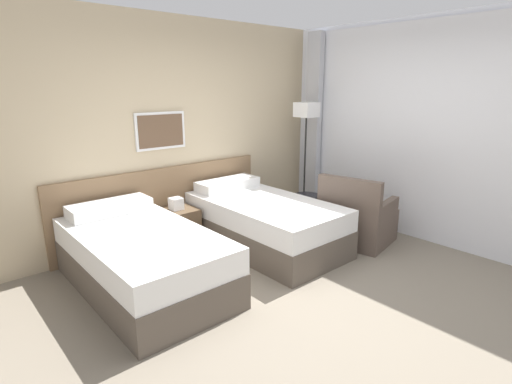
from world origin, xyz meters
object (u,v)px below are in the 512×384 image
object	(u,v)px
floor_lamp	(306,120)
armchair	(357,221)
side_table	(307,207)
bed_near_window	(264,222)
bed_near_door	(142,259)
nightstand	(177,227)

from	to	relation	value
floor_lamp	armchair	size ratio (longest dim) A/B	1.85
floor_lamp	side_table	bearing A→B (deg)	-134.65
floor_lamp	side_table	world-z (taller)	floor_lamp
bed_near_window	floor_lamp	bearing A→B (deg)	20.17
bed_near_door	armchair	size ratio (longest dim) A/B	2.13
nightstand	side_table	distance (m)	1.68
bed_near_window	armchair	xyz separation A→B (m)	(0.95, -0.66, -0.02)
bed_near_window	floor_lamp	distance (m)	1.71
armchair	floor_lamp	bearing A→B (deg)	-24.21
floor_lamp	armchair	distance (m)	1.62
side_table	armchair	world-z (taller)	armchair
bed_near_window	side_table	size ratio (longest dim) A/B	3.71
nightstand	floor_lamp	distance (m)	2.33
nightstand	armchair	distance (m)	2.20
bed_near_door	nightstand	distance (m)	1.05
armchair	bed_near_door	bearing A→B (deg)	63.72
bed_near_door	bed_near_window	size ratio (longest dim) A/B	1.00
nightstand	floor_lamp	xyz separation A→B (m)	(1.98, -0.25, 1.19)
bed_near_window	nightstand	xyz separation A→B (m)	(-0.79, 0.69, -0.06)
bed_near_door	armchair	xyz separation A→B (m)	(2.52, -0.66, -0.02)
bed_near_window	nightstand	distance (m)	1.05
bed_near_door	floor_lamp	bearing A→B (deg)	9.04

